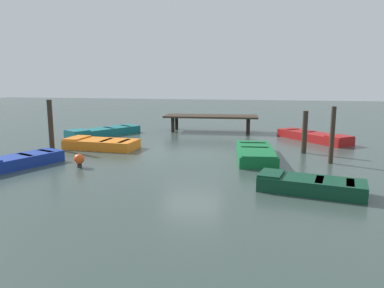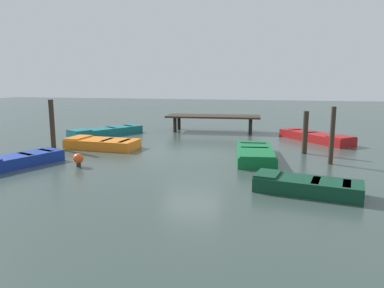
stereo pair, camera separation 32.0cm
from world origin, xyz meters
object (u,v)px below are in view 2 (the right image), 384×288
at_px(rowboat_blue, 19,160).
at_px(rowboat_teal, 106,131).
at_px(mooring_piling_mid_right, 52,124).
at_px(rowboat_orange, 102,143).
at_px(rowboat_red, 316,137).
at_px(mooring_piling_near_left, 305,132).
at_px(marker_buoy, 78,159).
at_px(rowboat_dark_green, 306,186).
at_px(rowboat_green, 255,153).
at_px(mooring_piling_mid_left, 332,136).
at_px(dock_segment, 213,117).

xyz_separation_m(rowboat_blue, rowboat_teal, (-0.18, 7.34, -0.00)).
xyz_separation_m(rowboat_blue, mooring_piling_mid_right, (-0.75, 3.26, 0.87)).
bearing_deg(rowboat_orange, rowboat_red, -153.16).
xyz_separation_m(mooring_piling_near_left, marker_buoy, (-7.99, -4.13, -0.60)).
xyz_separation_m(rowboat_orange, rowboat_dark_green, (8.38, -4.84, 0.00)).
bearing_deg(rowboat_green, rowboat_blue, -75.76).
xyz_separation_m(rowboat_blue, rowboat_orange, (1.34, 3.78, -0.00)).
bearing_deg(mooring_piling_mid_left, rowboat_red, 89.55).
height_order(rowboat_dark_green, mooring_piling_near_left, mooring_piling_near_left).
distance_m(rowboat_blue, rowboat_teal, 7.34).
bearing_deg(rowboat_orange, rowboat_blue, 74.71).
xyz_separation_m(dock_segment, mooring_piling_mid_right, (-6.14, -6.74, 0.25)).
bearing_deg(rowboat_teal, rowboat_green, 94.64).
height_order(rowboat_blue, mooring_piling_near_left, mooring_piling_near_left).
relative_size(rowboat_green, mooring_piling_mid_left, 1.79).
height_order(dock_segment, mooring_piling_mid_right, mooring_piling_mid_right).
relative_size(rowboat_teal, marker_buoy, 8.59).
height_order(dock_segment, marker_buoy, dock_segment).
relative_size(rowboat_blue, marker_buoy, 6.63).
bearing_deg(rowboat_orange, mooring_piling_near_left, -171.17).
height_order(rowboat_green, rowboat_dark_green, same).
height_order(rowboat_red, mooring_piling_near_left, mooring_piling_near_left).
bearing_deg(dock_segment, marker_buoy, -111.98).
height_order(rowboat_orange, rowboat_teal, same).
xyz_separation_m(rowboat_blue, rowboat_green, (8.15, 2.99, -0.00)).
xyz_separation_m(rowboat_red, mooring_piling_mid_right, (-11.68, -4.50, 0.87)).
distance_m(rowboat_blue, mooring_piling_mid_left, 11.25).
xyz_separation_m(rowboat_orange, marker_buoy, (0.79, -3.43, 0.07)).
bearing_deg(dock_segment, rowboat_red, -25.28).
bearing_deg(mooring_piling_near_left, rowboat_orange, -175.44).
xyz_separation_m(rowboat_orange, mooring_piling_mid_right, (-2.09, -0.52, 0.87)).
bearing_deg(dock_segment, rowboat_orange, -126.37).
bearing_deg(mooring_piling_near_left, rowboat_green, -142.89).
xyz_separation_m(rowboat_teal, mooring_piling_mid_left, (11.07, -4.63, 0.83)).
bearing_deg(rowboat_blue, mooring_piling_near_left, 135.83).
distance_m(rowboat_orange, rowboat_teal, 3.87).
distance_m(rowboat_teal, marker_buoy, 7.36).
relative_size(rowboat_dark_green, marker_buoy, 6.13).
xyz_separation_m(rowboat_dark_green, mooring_piling_near_left, (0.39, 5.54, 0.67)).
relative_size(dock_segment, mooring_piling_mid_left, 2.64).
xyz_separation_m(dock_segment, rowboat_teal, (-5.57, -2.66, -0.62)).
bearing_deg(rowboat_red, mooring_piling_near_left, -53.53).
bearing_deg(rowboat_red, mooring_piling_mid_left, -40.12).
bearing_deg(rowboat_red, rowboat_green, -69.86).
height_order(rowboat_teal, marker_buoy, marker_buoy).
height_order(rowboat_green, marker_buoy, marker_buoy).
relative_size(rowboat_green, mooring_piling_near_left, 2.12).
distance_m(rowboat_red, mooring_piling_mid_right, 12.55).
bearing_deg(rowboat_blue, rowboat_green, 132.10).
distance_m(rowboat_teal, mooring_piling_near_left, 10.71).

